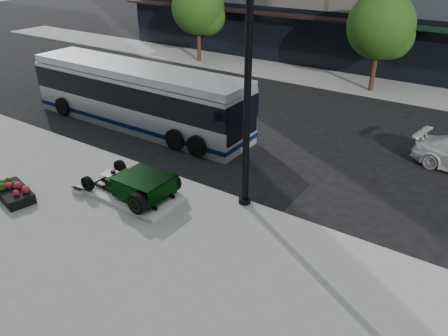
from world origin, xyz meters
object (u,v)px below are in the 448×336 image
Objects in this scene: flower_planter at (14,193)px; transit_bus at (138,96)px; lamppost at (247,106)px; hot_rod at (140,185)px.

transit_bus is at bearing 100.34° from flower_planter.
flower_planter is (-6.89, -4.29, -3.31)m from lamppost.
hot_rod is 0.27× the size of transit_bus.
transit_bus is (-8.31, 3.51, -2.16)m from lamppost.
lamppost reaches higher than transit_bus.
hot_rod reaches higher than flower_planter.
flower_planter is at bearing -146.89° from hot_rod.
lamppost is at bearing -22.88° from transit_bus.
lamppost is at bearing 30.45° from hot_rod.
lamppost reaches higher than flower_planter.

